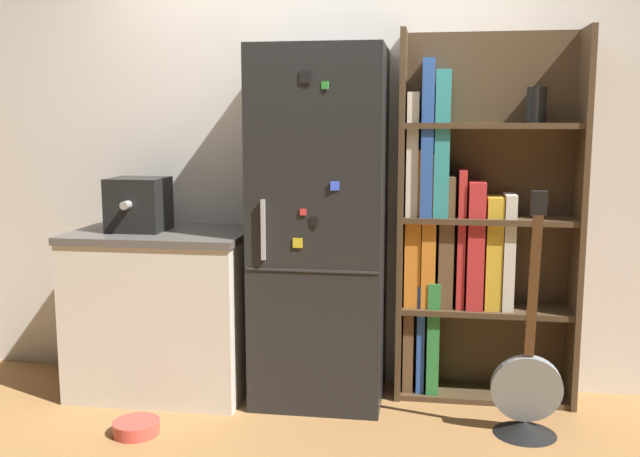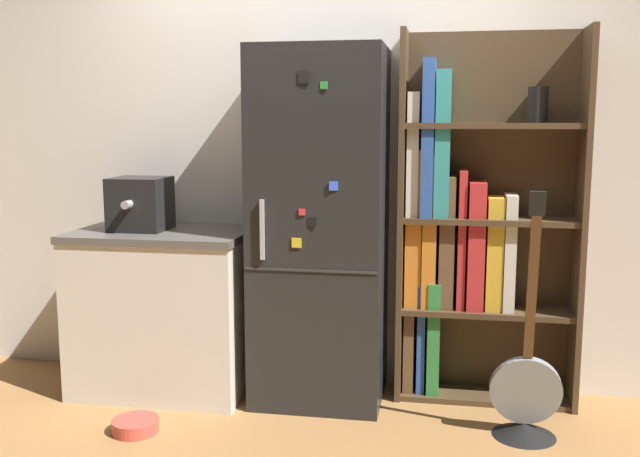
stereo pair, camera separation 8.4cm
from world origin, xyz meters
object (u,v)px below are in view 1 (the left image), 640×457
at_px(bookshelf, 465,229).
at_px(espresso_machine, 139,204).
at_px(guitar, 526,400).
at_px(refrigerator, 320,228).
at_px(pet_bowl, 136,427).

distance_m(bookshelf, espresso_machine, 1.77).
xyz_separation_m(espresso_machine, guitar, (2.04, -0.29, -0.87)).
height_order(refrigerator, pet_bowl, refrigerator).
distance_m(guitar, pet_bowl, 1.88).
height_order(bookshelf, pet_bowl, bookshelf).
bearing_deg(refrigerator, pet_bowl, -143.13).
bearing_deg(guitar, espresso_machine, 171.93).
distance_m(refrigerator, espresso_machine, 1.00).
height_order(bookshelf, guitar, bookshelf).
xyz_separation_m(refrigerator, bookshelf, (0.76, 0.16, -0.01)).
distance_m(bookshelf, pet_bowl, 1.95).
height_order(guitar, pet_bowl, guitar).
distance_m(espresso_machine, guitar, 2.24).
distance_m(refrigerator, guitar, 1.33).
xyz_separation_m(bookshelf, pet_bowl, (-1.56, -0.76, -0.89)).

